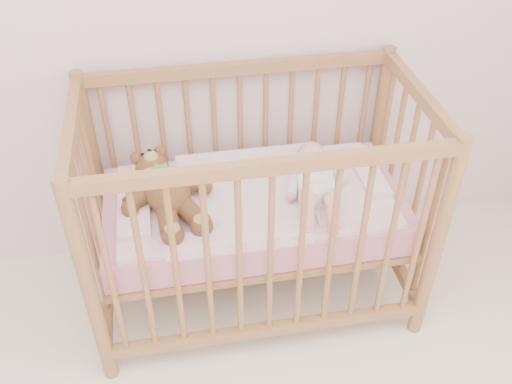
{
  "coord_description": "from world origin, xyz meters",
  "views": [
    {
      "loc": [
        0.12,
        -0.18,
        2.03
      ],
      "look_at": [
        0.42,
        1.55,
        0.62
      ],
      "focal_mm": 40.0,
      "sensor_mm": 36.0,
      "label": 1
    }
  ],
  "objects": [
    {
      "name": "crib",
      "position": [
        0.42,
        1.6,
        0.5
      ],
      "size": [
        1.36,
        0.76,
        1.0
      ],
      "primitive_type": null,
      "color": "olive",
      "rests_on": "floor"
    },
    {
      "name": "mattress",
      "position": [
        0.42,
        1.6,
        0.49
      ],
      "size": [
        1.22,
        0.62,
        0.13
      ],
      "primitive_type": "cube",
      "color": "#CC7F8B",
      "rests_on": "crib"
    },
    {
      "name": "blanket",
      "position": [
        0.42,
        1.6,
        0.56
      ],
      "size": [
        1.1,
        0.58,
        0.06
      ],
      "primitive_type": null,
      "color": "#F1A6B6",
      "rests_on": "mattress"
    },
    {
      "name": "teddy_bear",
      "position": [
        0.08,
        1.58,
        0.65
      ],
      "size": [
        0.52,
        0.64,
        0.15
      ],
      "primitive_type": null,
      "rotation": [
        0.0,
        0.0,
        0.28
      ],
      "color": "brown",
      "rests_on": "blanket"
    },
    {
      "name": "baby",
      "position": [
        0.67,
        1.58,
        0.64
      ],
      "size": [
        0.35,
        0.58,
        0.13
      ],
      "primitive_type": null,
      "rotation": [
        0.0,
        0.0,
        -0.16
      ],
      "color": "white",
      "rests_on": "blanket"
    }
  ]
}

